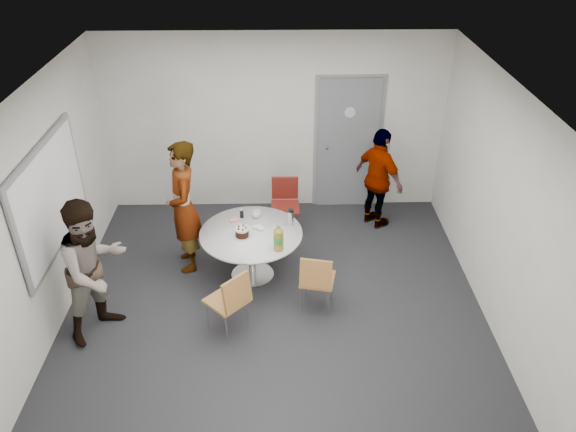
{
  "coord_description": "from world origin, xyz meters",
  "views": [
    {
      "loc": [
        0.06,
        -5.22,
        4.53
      ],
      "look_at": [
        0.16,
        0.25,
        1.15
      ],
      "focal_mm": 35.0,
      "sensor_mm": 36.0,
      "label": 1
    }
  ],
  "objects_px": {
    "door": "(348,144)",
    "person_main": "(184,208)",
    "table": "(254,239)",
    "person_left": "(94,269)",
    "chair_near_left": "(231,298)",
    "chair_near_right": "(317,278)",
    "person_right": "(379,179)",
    "whiteboard": "(51,197)",
    "chair_far": "(285,200)"
  },
  "relations": [
    {
      "from": "person_main",
      "to": "door",
      "type": "bearing_deg",
      "value": 111.75
    },
    {
      "from": "chair_far",
      "to": "person_left",
      "type": "relative_size",
      "value": 0.49
    },
    {
      "from": "door",
      "to": "whiteboard",
      "type": "xyz_separation_m",
      "value": [
        -3.56,
        -2.28,
        0.42
      ]
    },
    {
      "from": "door",
      "to": "whiteboard",
      "type": "height_order",
      "value": "door"
    },
    {
      "from": "chair_near_left",
      "to": "chair_near_right",
      "type": "height_order",
      "value": "chair_near_left"
    },
    {
      "from": "chair_near_left",
      "to": "door",
      "type": "bearing_deg",
      "value": 15.55
    },
    {
      "from": "chair_near_right",
      "to": "chair_far",
      "type": "xyz_separation_m",
      "value": [
        -0.34,
        1.8,
        0.02
      ]
    },
    {
      "from": "door",
      "to": "person_main",
      "type": "relative_size",
      "value": 1.19
    },
    {
      "from": "whiteboard",
      "to": "chair_near_left",
      "type": "distance_m",
      "value": 2.28
    },
    {
      "from": "whiteboard",
      "to": "chair_near_right",
      "type": "relative_size",
      "value": 2.35
    },
    {
      "from": "door",
      "to": "person_main",
      "type": "distance_m",
      "value": 2.75
    },
    {
      "from": "table",
      "to": "chair_far",
      "type": "relative_size",
      "value": 1.55
    },
    {
      "from": "person_left",
      "to": "person_right",
      "type": "height_order",
      "value": "person_left"
    },
    {
      "from": "door",
      "to": "chair_near_left",
      "type": "relative_size",
      "value": 2.55
    },
    {
      "from": "person_left",
      "to": "person_right",
      "type": "relative_size",
      "value": 1.12
    },
    {
      "from": "whiteboard",
      "to": "person_main",
      "type": "height_order",
      "value": "whiteboard"
    },
    {
      "from": "chair_near_left",
      "to": "person_right",
      "type": "bearing_deg",
      "value": 3.29
    },
    {
      "from": "whiteboard",
      "to": "table",
      "type": "distance_m",
      "value": 2.4
    },
    {
      "from": "door",
      "to": "person_right",
      "type": "xyz_separation_m",
      "value": [
        0.4,
        -0.62,
        -0.27
      ]
    },
    {
      "from": "chair_far",
      "to": "person_left",
      "type": "height_order",
      "value": "person_left"
    },
    {
      "from": "person_right",
      "to": "person_main",
      "type": "bearing_deg",
      "value": 75.09
    },
    {
      "from": "door",
      "to": "person_right",
      "type": "height_order",
      "value": "door"
    },
    {
      "from": "whiteboard",
      "to": "chair_far",
      "type": "bearing_deg",
      "value": 30.48
    },
    {
      "from": "whiteboard",
      "to": "chair_far",
      "type": "relative_size",
      "value": 2.28
    },
    {
      "from": "door",
      "to": "chair_near_right",
      "type": "height_order",
      "value": "door"
    },
    {
      "from": "table",
      "to": "person_left",
      "type": "bearing_deg",
      "value": -150.86
    },
    {
      "from": "door",
      "to": "table",
      "type": "xyz_separation_m",
      "value": [
        -1.36,
        -1.86,
        -0.43
      ]
    },
    {
      "from": "whiteboard",
      "to": "person_left",
      "type": "distance_m",
      "value": 0.95
    },
    {
      "from": "whiteboard",
      "to": "table",
      "type": "relative_size",
      "value": 1.47
    },
    {
      "from": "door",
      "to": "person_left",
      "type": "relative_size",
      "value": 1.25
    },
    {
      "from": "table",
      "to": "person_main",
      "type": "xyz_separation_m",
      "value": [
        -0.89,
        0.28,
        0.3
      ]
    },
    {
      "from": "door",
      "to": "chair_far",
      "type": "xyz_separation_m",
      "value": [
        -0.95,
        -0.75,
        -0.52
      ]
    },
    {
      "from": "person_main",
      "to": "person_left",
      "type": "bearing_deg",
      "value": -46.6
    },
    {
      "from": "person_left",
      "to": "person_right",
      "type": "distance_m",
      "value": 4.08
    },
    {
      "from": "chair_near_left",
      "to": "person_left",
      "type": "distance_m",
      "value": 1.51
    },
    {
      "from": "table",
      "to": "person_right",
      "type": "xyz_separation_m",
      "value": [
        1.76,
        1.25,
        0.17
      ]
    },
    {
      "from": "chair_far",
      "to": "chair_near_left",
      "type": "bearing_deg",
      "value": 74.07
    },
    {
      "from": "person_left",
      "to": "person_main",
      "type": "bearing_deg",
      "value": 4.0
    },
    {
      "from": "whiteboard",
      "to": "person_right",
      "type": "xyz_separation_m",
      "value": [
        3.96,
        1.67,
        -0.69
      ]
    },
    {
      "from": "door",
      "to": "person_left",
      "type": "height_order",
      "value": "door"
    },
    {
      "from": "chair_near_left",
      "to": "person_right",
      "type": "xyz_separation_m",
      "value": [
        1.97,
        2.29,
        0.25
      ]
    },
    {
      "from": "chair_near_left",
      "to": "chair_far",
      "type": "height_order",
      "value": "same"
    },
    {
      "from": "chair_near_left",
      "to": "person_main",
      "type": "height_order",
      "value": "person_main"
    },
    {
      "from": "table",
      "to": "chair_near_left",
      "type": "xyz_separation_m",
      "value": [
        -0.22,
        -1.04,
        -0.09
      ]
    },
    {
      "from": "whiteboard",
      "to": "chair_near_right",
      "type": "distance_m",
      "value": 3.11
    },
    {
      "from": "chair_near_left",
      "to": "person_right",
      "type": "relative_size",
      "value": 0.55
    },
    {
      "from": "door",
      "to": "person_main",
      "type": "height_order",
      "value": "door"
    },
    {
      "from": "table",
      "to": "person_right",
      "type": "height_order",
      "value": "person_right"
    },
    {
      "from": "table",
      "to": "whiteboard",
      "type": "bearing_deg",
      "value": -169.22
    },
    {
      "from": "door",
      "to": "person_main",
      "type": "bearing_deg",
      "value": -144.88
    }
  ]
}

